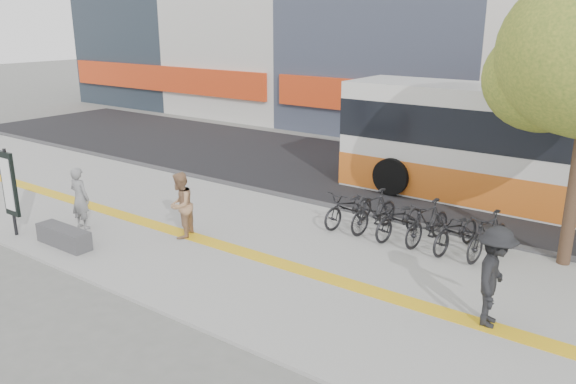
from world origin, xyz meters
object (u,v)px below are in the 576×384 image
Objects in this scene: bench at (64,237)px; bus at (559,156)px; signboard at (9,185)px; pedestrian_dark at (494,277)px; pedestrian_tan at (180,205)px; seated_woman at (80,198)px.

bus is at bearing 47.95° from bench.
signboard reaches higher than pedestrian_dark.
bus is 7.63× the size of pedestrian_tan.
bus is (8.75, 9.70, 1.32)m from bench.
pedestrian_dark is (9.31, 2.30, 0.69)m from bench.
bench is 0.88× the size of pedestrian_dark.
bench is at bearing 10.81° from signboard.
bus is 7.77× the size of seated_woman.
signboard is 11.22m from pedestrian_dark.
pedestrian_tan is at bearing 83.35° from pedestrian_dark.
pedestrian_tan is (2.51, 1.08, 0.01)m from seated_woman.
seated_woman is at bearing 124.79° from bench.
seated_woman is (0.92, 1.28, -0.48)m from signboard.
bus reaches higher than signboard.
pedestrian_dark is (10.91, 2.61, -0.38)m from signboard.
bus reaches higher than pedestrian_dark.
pedestrian_tan reaches higher than seated_woman.
signboard is at bearing -79.97° from pedestrian_tan.
bench is 13.13m from bus.
bus is 6.85× the size of pedestrian_dark.
pedestrian_tan is (-6.92, -7.64, -0.73)m from bus.
bus reaches higher than pedestrian_tan.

